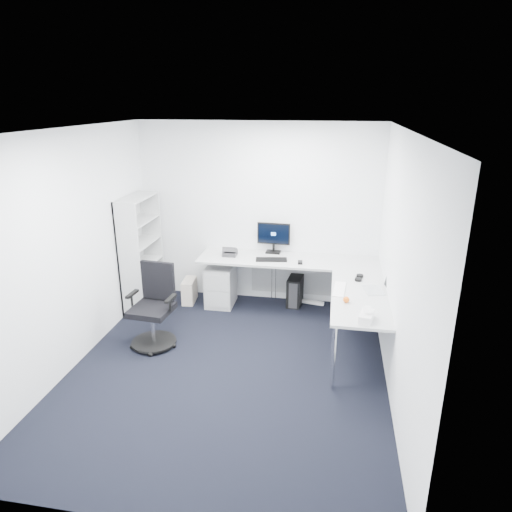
% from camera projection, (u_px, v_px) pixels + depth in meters
% --- Properties ---
extents(ground, '(4.20, 4.20, 0.00)m').
position_uv_depth(ground, '(228.00, 369.00, 5.32)').
color(ground, black).
extents(ceiling, '(4.20, 4.20, 0.00)m').
position_uv_depth(ceiling, '(222.00, 130.00, 4.44)').
color(ceiling, white).
extents(wall_back, '(3.60, 0.02, 2.70)m').
position_uv_depth(wall_back, '(258.00, 214.00, 6.84)').
color(wall_back, white).
rests_on(wall_back, ground).
extents(wall_front, '(3.60, 0.02, 2.70)m').
position_uv_depth(wall_front, '(149.00, 368.00, 2.93)').
color(wall_front, white).
rests_on(wall_front, ground).
extents(wall_left, '(0.02, 4.20, 2.70)m').
position_uv_depth(wall_left, '(71.00, 251.00, 5.17)').
color(wall_left, white).
rests_on(wall_left, ground).
extents(wall_right, '(0.02, 4.20, 2.70)m').
position_uv_depth(wall_right, '(399.00, 271.00, 4.59)').
color(wall_right, white).
rests_on(wall_right, ground).
extents(l_desk, '(2.70, 1.51, 0.79)m').
position_uv_depth(l_desk, '(288.00, 294.00, 6.41)').
color(l_desk, '#B1B3B3').
rests_on(l_desk, ground).
extents(drawer_pedestal, '(0.40, 0.50, 0.62)m').
position_uv_depth(drawer_pedestal, '(221.00, 285.00, 6.92)').
color(drawer_pedestal, '#B1B3B3').
rests_on(drawer_pedestal, ground).
extents(bookshelf, '(0.33, 0.85, 1.69)m').
position_uv_depth(bookshelf, '(141.00, 253.00, 6.66)').
color(bookshelf, '#B9BBBB').
rests_on(bookshelf, ground).
extents(task_chair, '(0.64, 0.64, 1.05)m').
position_uv_depth(task_chair, '(151.00, 308.00, 5.67)').
color(task_chair, black).
rests_on(task_chair, ground).
extents(black_pc_tower, '(0.24, 0.47, 0.44)m').
position_uv_depth(black_pc_tower, '(295.00, 290.00, 6.96)').
color(black_pc_tower, black).
rests_on(black_pc_tower, ground).
extents(beige_pc_tower, '(0.20, 0.39, 0.36)m').
position_uv_depth(beige_pc_tower, '(189.00, 291.00, 7.04)').
color(beige_pc_tower, beige).
rests_on(beige_pc_tower, ground).
extents(power_strip, '(0.38, 0.13, 0.04)m').
position_uv_depth(power_strip, '(312.00, 302.00, 7.02)').
color(power_strip, white).
rests_on(power_strip, ground).
extents(monitor, '(0.50, 0.18, 0.47)m').
position_uv_depth(monitor, '(273.00, 238.00, 6.81)').
color(monitor, black).
rests_on(monitor, l_desk).
extents(black_keyboard, '(0.47, 0.22, 0.02)m').
position_uv_depth(black_keyboard, '(271.00, 260.00, 6.55)').
color(black_keyboard, black).
rests_on(black_keyboard, l_desk).
extents(mouse, '(0.07, 0.11, 0.03)m').
position_uv_depth(mouse, '(300.00, 262.00, 6.42)').
color(mouse, black).
rests_on(mouse, l_desk).
extents(desk_phone, '(0.20, 0.20, 0.14)m').
position_uv_depth(desk_phone, '(230.00, 251.00, 6.73)').
color(desk_phone, '#2C2C2F').
rests_on(desk_phone, l_desk).
extents(laptop, '(0.37, 0.36, 0.22)m').
position_uv_depth(laptop, '(375.00, 282.00, 5.47)').
color(laptop, silver).
rests_on(laptop, l_desk).
extents(white_keyboard, '(0.17, 0.47, 0.02)m').
position_uv_depth(white_keyboard, '(339.00, 289.00, 5.54)').
color(white_keyboard, white).
rests_on(white_keyboard, l_desk).
extents(headphones, '(0.17, 0.23, 0.06)m').
position_uv_depth(headphones, '(359.00, 277.00, 5.87)').
color(headphones, black).
rests_on(headphones, l_desk).
extents(orange_fruit, '(0.07, 0.07, 0.07)m').
position_uv_depth(orange_fruit, '(346.00, 300.00, 5.18)').
color(orange_fruit, orange).
rests_on(orange_fruit, l_desk).
extents(tissue_box, '(0.18, 0.27, 0.09)m').
position_uv_depth(tissue_box, '(366.00, 317.00, 4.76)').
color(tissue_box, white).
rests_on(tissue_box, l_desk).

